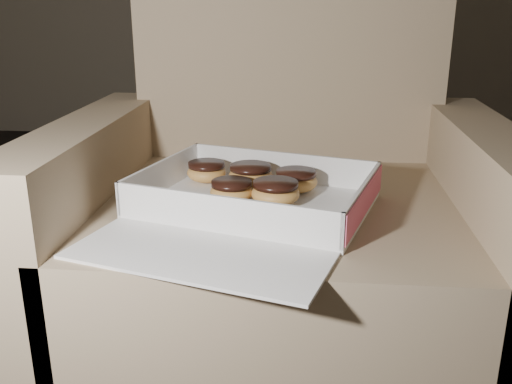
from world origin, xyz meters
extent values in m
cube|color=#977F60|center=(-0.09, 0.06, 0.20)|extent=(0.69, 0.69, 0.40)
cube|color=#977F60|center=(-0.09, 0.37, 0.65)|extent=(0.69, 0.13, 0.50)
cube|color=#977F60|center=(-0.47, 0.06, 0.27)|extent=(0.11, 0.69, 0.54)
cube|color=#977F60|center=(0.28, 0.06, 0.27)|extent=(0.11, 0.69, 0.54)
cube|color=white|center=(-0.13, -0.01, 0.41)|extent=(0.45, 0.39, 0.01)
cube|color=white|center=(-0.09, 0.12, 0.44)|extent=(0.37, 0.11, 0.06)
cube|color=white|center=(-0.17, -0.15, 0.44)|extent=(0.37, 0.11, 0.06)
cube|color=white|center=(-0.32, 0.04, 0.44)|extent=(0.09, 0.28, 0.06)
cube|color=white|center=(0.05, -0.07, 0.44)|extent=(0.09, 0.28, 0.06)
cube|color=#E85D7F|center=(0.05, -0.07, 0.44)|extent=(0.08, 0.27, 0.05)
cube|color=white|center=(-0.20, -0.23, 0.40)|extent=(0.41, 0.26, 0.01)
ellipsoid|color=gold|center=(-0.10, -0.02, 0.43)|extent=(0.09, 0.09, 0.04)
cylinder|color=black|center=(-0.10, -0.02, 0.45)|extent=(0.08, 0.08, 0.01)
ellipsoid|color=gold|center=(-0.06, 0.06, 0.43)|extent=(0.08, 0.08, 0.04)
cylinder|color=black|center=(-0.06, 0.06, 0.45)|extent=(0.08, 0.08, 0.01)
ellipsoid|color=gold|center=(-0.15, 0.08, 0.43)|extent=(0.09, 0.09, 0.04)
cylinder|color=black|center=(-0.15, 0.08, 0.45)|extent=(0.08, 0.08, 0.01)
ellipsoid|color=gold|center=(-0.18, -0.01, 0.43)|extent=(0.08, 0.08, 0.04)
cylinder|color=black|center=(-0.18, -0.01, 0.45)|extent=(0.07, 0.07, 0.01)
ellipsoid|color=gold|center=(-0.24, 0.10, 0.43)|extent=(0.08, 0.08, 0.04)
cylinder|color=black|center=(-0.24, 0.10, 0.45)|extent=(0.07, 0.07, 0.01)
ellipsoid|color=black|center=(-0.13, -0.14, 0.41)|extent=(0.01, 0.01, 0.00)
ellipsoid|color=black|center=(-0.03, -0.18, 0.41)|extent=(0.01, 0.01, 0.00)
ellipsoid|color=black|center=(-0.21, -0.07, 0.41)|extent=(0.01, 0.01, 0.00)
ellipsoid|color=black|center=(-0.23, -0.04, 0.41)|extent=(0.01, 0.01, 0.00)
ellipsoid|color=black|center=(-0.12, -0.12, 0.41)|extent=(0.01, 0.01, 0.00)
camera|label=1|loc=(-0.04, -0.97, 0.76)|focal=40.00mm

